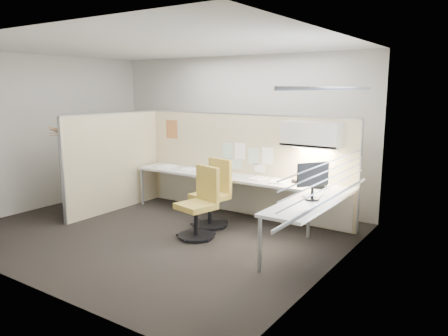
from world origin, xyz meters
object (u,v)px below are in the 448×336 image
Objects in this scene: chair_left at (213,196)px; phone at (319,184)px; chair_right at (200,205)px; monitor at (313,179)px; desk at (248,188)px.

chair_left reaches higher than phone.
chair_right is 1.81m from phone.
chair_right is 1.74m from monitor.
desk is 1.19m from phone.
desk is 1.00m from chair_right.
monitor reaches higher than chair_left.
phone is at bearing 50.46° from chair_right.
desk is 0.58m from chair_left.
chair_right is at bearing -150.25° from phone.
phone is at bearing 5.98° from desk.
chair_left is at bearing 117.59° from monitor.
chair_left is at bearing 118.47° from chair_right.
chair_right is 2.08× the size of monitor.
chair_left reaches higher than chair_right.
desk is 1.56m from monitor.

